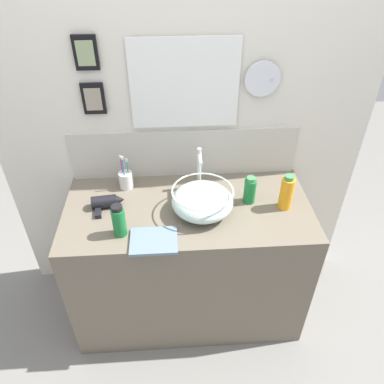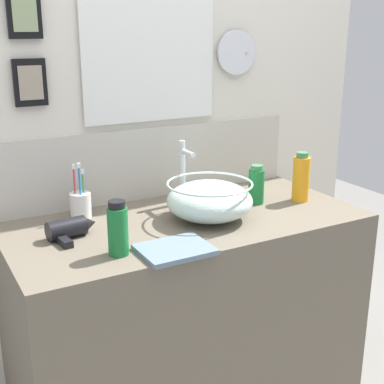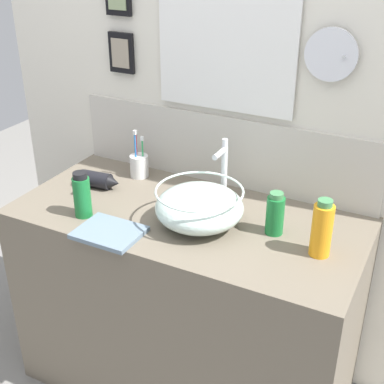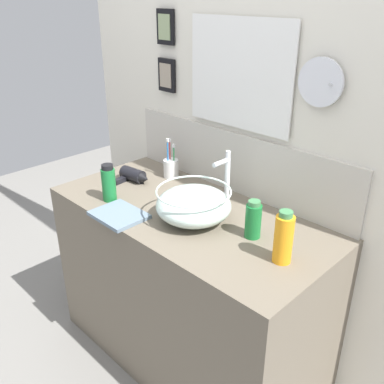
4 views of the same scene
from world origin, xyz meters
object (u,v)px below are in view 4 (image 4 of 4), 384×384
object	(u,v)px
soap_dispenser	(284,238)
shampoo_bottle	(253,220)
lotion_bottle	(109,183)
hair_drier	(134,176)
glass_bowl_sink	(194,205)
toothbrush_cup	(171,168)
hand_towel	(119,215)
faucet	(226,176)

from	to	relation	value
soap_dispenser	shampoo_bottle	bearing A→B (deg)	161.43
lotion_bottle	soap_dispenser	distance (m)	0.85
hair_drier	lotion_bottle	size ratio (longest dim) A/B	1.01
hair_drier	lotion_bottle	bearing A→B (deg)	-67.28
glass_bowl_sink	soap_dispenser	distance (m)	0.43
toothbrush_cup	hair_drier	bearing A→B (deg)	-117.79
glass_bowl_sink	lotion_bottle	bearing A→B (deg)	-161.56
lotion_bottle	hand_towel	xyz separation A→B (m)	(0.16, -0.07, -0.08)
hair_drier	lotion_bottle	world-z (taller)	lotion_bottle
hair_drier	soap_dispenser	size ratio (longest dim) A/B	0.88
hair_drier	shampoo_bottle	world-z (taller)	shampoo_bottle
glass_bowl_sink	toothbrush_cup	bearing A→B (deg)	148.97
lotion_bottle	shampoo_bottle	size ratio (longest dim) A/B	1.12
hair_drier	toothbrush_cup	world-z (taller)	toothbrush_cup
glass_bowl_sink	hand_towel	distance (m)	0.33
faucet	lotion_bottle	bearing A→B (deg)	-140.46
shampoo_bottle	hand_towel	xyz separation A→B (m)	(-0.50, -0.27, -0.07)
lotion_bottle	hand_towel	world-z (taller)	lotion_bottle
lotion_bottle	hand_towel	bearing A→B (deg)	-22.86
hair_drier	hand_towel	bearing A→B (deg)	-48.14
glass_bowl_sink	hair_drier	distance (m)	0.50
hand_towel	faucet	bearing A→B (deg)	58.54
glass_bowl_sink	toothbrush_cup	distance (m)	0.47
lotion_bottle	soap_dispenser	size ratio (longest dim) A/B	0.87
soap_dispenser	hand_towel	world-z (taller)	soap_dispenser
toothbrush_cup	hand_towel	size ratio (longest dim) A/B	0.95
soap_dispenser	hand_towel	distance (m)	0.72
faucet	shampoo_bottle	bearing A→B (deg)	-27.20
hair_drier	lotion_bottle	xyz separation A→B (m)	(0.09, -0.21, 0.05)
glass_bowl_sink	lotion_bottle	size ratio (longest dim) A/B	1.80
shampoo_bottle	lotion_bottle	bearing A→B (deg)	-162.84
faucet	lotion_bottle	size ratio (longest dim) A/B	1.46
toothbrush_cup	soap_dispenser	world-z (taller)	toothbrush_cup
soap_dispenser	hand_towel	xyz separation A→B (m)	(-0.68, -0.21, -0.09)
glass_bowl_sink	soap_dispenser	xyz separation A→B (m)	(0.43, 0.01, 0.02)
hair_drier	soap_dispenser	xyz separation A→B (m)	(0.93, -0.06, 0.06)
hand_towel	hair_drier	bearing A→B (deg)	131.86
glass_bowl_sink	shampoo_bottle	size ratio (longest dim) A/B	2.01
glass_bowl_sink	faucet	xyz separation A→B (m)	(-0.00, 0.20, 0.07)
glass_bowl_sink	toothbrush_cup	size ratio (longest dim) A/B	1.49
toothbrush_cup	shampoo_bottle	world-z (taller)	toothbrush_cup
shampoo_bottle	faucet	bearing A→B (deg)	152.80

